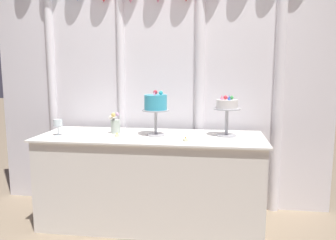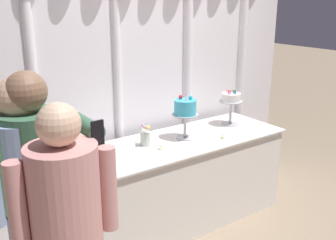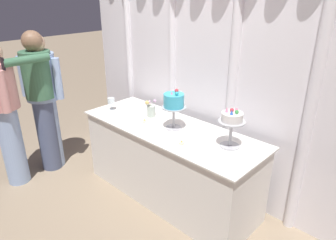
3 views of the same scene
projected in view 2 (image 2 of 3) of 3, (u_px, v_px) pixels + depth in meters
name	position (u px, v px, depth m)	size (l,w,h in m)	color
ground_plane	(188.00, 224.00, 3.63)	(24.00, 24.00, 0.00)	gray
draped_curtain	(155.00, 61.00, 3.64)	(3.31, 0.20, 2.58)	white
cake_table	(181.00, 181.00, 3.59)	(1.94, 0.70, 0.80)	white
cake_display_nearleft	(185.00, 109.00, 3.42)	(0.23, 0.23, 0.39)	#B2B2B7
cake_display_nearright	(231.00, 101.00, 3.81)	(0.23, 0.23, 0.36)	#B2B2B7
wine_glass	(105.00, 152.00, 2.92)	(0.08, 0.08, 0.14)	silver
flower_vase	(145.00, 137.00, 3.31)	(0.10, 0.14, 0.19)	#B2C1B2
tealight_far_left	(161.00, 148.00, 3.25)	(0.05, 0.05, 0.03)	beige
tealight_near_left	(223.00, 137.00, 3.50)	(0.05, 0.05, 0.03)	beige
guest_man_pink_jacket	(30.00, 207.00, 2.20)	(0.49, 0.49, 1.62)	#93ADD6
guest_girl_blue_dress	(38.00, 203.00, 2.18)	(0.48, 0.61, 1.65)	#4C5675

